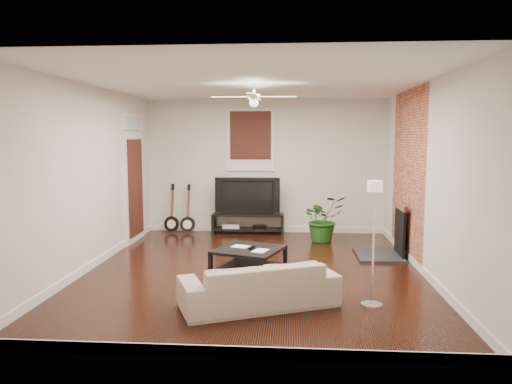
# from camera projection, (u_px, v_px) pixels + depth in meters

# --- Properties ---
(room) EXTENTS (5.01, 6.01, 2.81)m
(room) POSITION_uv_depth(u_px,v_px,m) (254.00, 178.00, 7.23)
(room) COLOR black
(room) RESTS_ON ground
(brick_accent) EXTENTS (0.02, 2.20, 2.80)m
(brick_accent) POSITION_uv_depth(u_px,v_px,m) (408.00, 174.00, 8.04)
(brick_accent) COLOR brown
(brick_accent) RESTS_ON floor
(fireplace) EXTENTS (0.80, 1.10, 0.92)m
(fireplace) POSITION_uv_depth(u_px,v_px,m) (388.00, 230.00, 8.17)
(fireplace) COLOR black
(fireplace) RESTS_ON floor
(window_back) EXTENTS (1.00, 0.06, 1.30)m
(window_back) POSITION_uv_depth(u_px,v_px,m) (251.00, 140.00, 10.13)
(window_back) COLOR #36160E
(window_back) RESTS_ON wall_back
(door_left) EXTENTS (0.08, 1.00, 2.50)m
(door_left) POSITION_uv_depth(u_px,v_px,m) (134.00, 177.00, 9.31)
(door_left) COLOR white
(door_left) RESTS_ON wall_left
(tv_stand) EXTENTS (1.50, 0.40, 0.42)m
(tv_stand) POSITION_uv_depth(u_px,v_px,m) (248.00, 224.00, 10.14)
(tv_stand) COLOR black
(tv_stand) RESTS_ON floor
(tv) EXTENTS (1.34, 0.18, 0.77)m
(tv) POSITION_uv_depth(u_px,v_px,m) (248.00, 195.00, 10.10)
(tv) COLOR black
(tv) RESTS_ON tv_stand
(coffee_table) EXTENTS (1.14, 1.14, 0.37)m
(coffee_table) POSITION_uv_depth(u_px,v_px,m) (249.00, 261.00, 7.19)
(coffee_table) COLOR black
(coffee_table) RESTS_ON floor
(sofa) EXTENTS (1.99, 1.39, 0.54)m
(sofa) POSITION_uv_depth(u_px,v_px,m) (259.00, 284.00, 5.77)
(sofa) COLOR #C8B096
(sofa) RESTS_ON floor
(floor_lamp) EXTENTS (0.33, 0.33, 1.52)m
(floor_lamp) POSITION_uv_depth(u_px,v_px,m) (373.00, 244.00, 5.72)
(floor_lamp) COLOR silver
(floor_lamp) RESTS_ON floor
(potted_plant) EXTENTS (1.03, 0.97, 0.90)m
(potted_plant) POSITION_uv_depth(u_px,v_px,m) (323.00, 219.00, 9.33)
(potted_plant) COLOR #1D5317
(potted_plant) RESTS_ON floor
(guitar_left) EXTENTS (0.35, 0.26, 1.04)m
(guitar_left) POSITION_uv_depth(u_px,v_px,m) (171.00, 208.00, 10.20)
(guitar_left) COLOR black
(guitar_left) RESTS_ON floor
(guitar_right) EXTENTS (0.33, 0.23, 1.04)m
(guitar_right) POSITION_uv_depth(u_px,v_px,m) (187.00, 209.00, 10.14)
(guitar_right) COLOR black
(guitar_right) RESTS_ON floor
(ceiling_fan) EXTENTS (1.24, 1.24, 0.32)m
(ceiling_fan) POSITION_uv_depth(u_px,v_px,m) (254.00, 97.00, 7.09)
(ceiling_fan) COLOR white
(ceiling_fan) RESTS_ON ceiling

